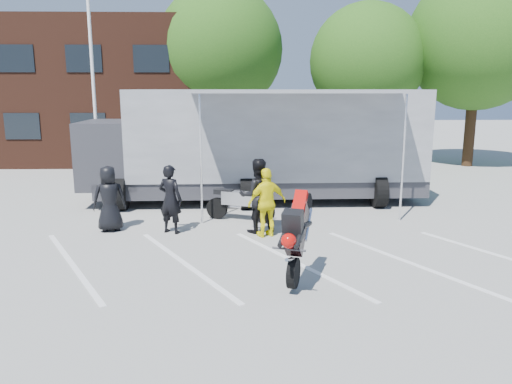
{
  "coord_description": "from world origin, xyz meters",
  "views": [
    {
      "loc": [
        -0.94,
        -9.24,
        3.69
      ],
      "look_at": [
        -0.62,
        2.26,
        1.3
      ],
      "focal_mm": 35.0,
      "sensor_mm": 36.0,
      "label": 1
    }
  ],
  "objects_px": {
    "stunt_bike_rider": "(301,279)",
    "spectator_leather_a": "(109,199)",
    "tree_right": "(478,40)",
    "tree_mid": "(367,61)",
    "transporter_truck": "(261,201)",
    "flagpole": "(98,51)",
    "spectator_hivis": "(267,203)",
    "spectator_leather_b": "(170,199)",
    "parked_motorcycle": "(240,221)",
    "spectator_leather_c": "(257,196)",
    "tree_left": "(220,49)"
  },
  "relations": [
    {
      "from": "stunt_bike_rider",
      "to": "spectator_leather_a",
      "type": "height_order",
      "value": "spectator_leather_a"
    },
    {
      "from": "tree_right",
      "to": "spectator_leather_a",
      "type": "height_order",
      "value": "tree_right"
    },
    {
      "from": "tree_mid",
      "to": "tree_right",
      "type": "relative_size",
      "value": 0.84
    },
    {
      "from": "transporter_truck",
      "to": "tree_right",
      "type": "bearing_deg",
      "value": 34.7
    },
    {
      "from": "flagpole",
      "to": "spectator_hivis",
      "type": "height_order",
      "value": "flagpole"
    },
    {
      "from": "spectator_leather_b",
      "to": "parked_motorcycle",
      "type": "bearing_deg",
      "value": -122.4
    },
    {
      "from": "tree_right",
      "to": "stunt_bike_rider",
      "type": "distance_m",
      "value": 18.44
    },
    {
      "from": "stunt_bike_rider",
      "to": "spectator_leather_c",
      "type": "distance_m",
      "value": 3.57
    },
    {
      "from": "tree_left",
      "to": "parked_motorcycle",
      "type": "height_order",
      "value": "tree_left"
    },
    {
      "from": "tree_right",
      "to": "spectator_hivis",
      "type": "distance_m",
      "value": 16.27
    },
    {
      "from": "transporter_truck",
      "to": "stunt_bike_rider",
      "type": "xyz_separation_m",
      "value": [
        0.53,
        -7.04,
        0.0
      ]
    },
    {
      "from": "spectator_leather_a",
      "to": "spectator_hivis",
      "type": "relative_size",
      "value": 0.99
    },
    {
      "from": "tree_mid",
      "to": "tree_right",
      "type": "distance_m",
      "value": 5.11
    },
    {
      "from": "spectator_leather_b",
      "to": "tree_right",
      "type": "bearing_deg",
      "value": -114.21
    },
    {
      "from": "flagpole",
      "to": "stunt_bike_rider",
      "type": "xyz_separation_m",
      "value": [
        6.45,
        -9.98,
        -5.05
      ]
    },
    {
      "from": "spectator_leather_a",
      "to": "spectator_leather_b",
      "type": "xyz_separation_m",
      "value": [
        1.63,
        -0.24,
        0.03
      ]
    },
    {
      "from": "transporter_truck",
      "to": "spectator_hivis",
      "type": "xyz_separation_m",
      "value": [
        -0.0,
        -4.1,
        0.88
      ]
    },
    {
      "from": "tree_right",
      "to": "spectator_leather_c",
      "type": "xyz_separation_m",
      "value": [
        -10.56,
        -11.13,
        -4.91
      ]
    },
    {
      "from": "stunt_bike_rider",
      "to": "spectator_leather_a",
      "type": "distance_m",
      "value": 5.91
    },
    {
      "from": "spectator_leather_c",
      "to": "spectator_leather_a",
      "type": "bearing_deg",
      "value": -13.39
    },
    {
      "from": "tree_mid",
      "to": "spectator_leather_b",
      "type": "bearing_deg",
      "value": -123.81
    },
    {
      "from": "tree_right",
      "to": "transporter_truck",
      "type": "distance_m",
      "value": 14.01
    },
    {
      "from": "spectator_leather_a",
      "to": "spectator_hivis",
      "type": "height_order",
      "value": "spectator_hivis"
    },
    {
      "from": "spectator_leather_c",
      "to": "spectator_leather_b",
      "type": "bearing_deg",
      "value": -9.54
    },
    {
      "from": "stunt_bike_rider",
      "to": "flagpole",
      "type": "bearing_deg",
      "value": 142.04
    },
    {
      "from": "tree_right",
      "to": "transporter_truck",
      "type": "bearing_deg",
      "value": -144.23
    },
    {
      "from": "spectator_hivis",
      "to": "tree_left",
      "type": "bearing_deg",
      "value": -105.76
    },
    {
      "from": "transporter_truck",
      "to": "spectator_leather_b",
      "type": "distance_m",
      "value": 4.55
    },
    {
      "from": "spectator_leather_a",
      "to": "spectator_leather_c",
      "type": "distance_m",
      "value": 3.88
    },
    {
      "from": "tree_mid",
      "to": "spectator_leather_c",
      "type": "distance_m",
      "value": 13.49
    },
    {
      "from": "flagpole",
      "to": "parked_motorcycle",
      "type": "height_order",
      "value": "flagpole"
    },
    {
      "from": "transporter_truck",
      "to": "spectator_leather_c",
      "type": "distance_m",
      "value": 3.82
    },
    {
      "from": "tree_right",
      "to": "spectator_leather_b",
      "type": "height_order",
      "value": "tree_right"
    },
    {
      "from": "stunt_bike_rider",
      "to": "parked_motorcycle",
      "type": "bearing_deg",
      "value": 124.35
    },
    {
      "from": "tree_mid",
      "to": "spectator_leather_c",
      "type": "height_order",
      "value": "tree_mid"
    },
    {
      "from": "tree_right",
      "to": "parked_motorcycle",
      "type": "bearing_deg",
      "value": -137.77
    },
    {
      "from": "tree_right",
      "to": "spectator_leather_b",
      "type": "distance_m",
      "value": 17.69
    },
    {
      "from": "tree_mid",
      "to": "parked_motorcycle",
      "type": "distance_m",
      "value": 13.07
    },
    {
      "from": "tree_left",
      "to": "spectator_leather_b",
      "type": "xyz_separation_m",
      "value": [
        -0.8,
        -12.65,
        -4.67
      ]
    },
    {
      "from": "stunt_bike_rider",
      "to": "spectator_hivis",
      "type": "bearing_deg",
      "value": 119.39
    },
    {
      "from": "transporter_truck",
      "to": "stunt_bike_rider",
      "type": "height_order",
      "value": "transporter_truck"
    },
    {
      "from": "transporter_truck",
      "to": "parked_motorcycle",
      "type": "distance_m",
      "value": 2.65
    },
    {
      "from": "flagpole",
      "to": "transporter_truck",
      "type": "bearing_deg",
      "value": -26.37
    },
    {
      "from": "transporter_truck",
      "to": "spectator_leather_c",
      "type": "height_order",
      "value": "spectator_leather_c"
    },
    {
      "from": "tree_left",
      "to": "spectator_hivis",
      "type": "relative_size",
      "value": 4.92
    },
    {
      "from": "tree_left",
      "to": "tree_right",
      "type": "height_order",
      "value": "tree_right"
    },
    {
      "from": "tree_right",
      "to": "spectator_leather_b",
      "type": "relative_size",
      "value": 5.09
    },
    {
      "from": "spectator_leather_b",
      "to": "spectator_leather_c",
      "type": "xyz_separation_m",
      "value": [
        2.24,
        0.02,
        0.07
      ]
    },
    {
      "from": "tree_left",
      "to": "tree_right",
      "type": "bearing_deg",
      "value": -7.13
    },
    {
      "from": "parked_motorcycle",
      "to": "spectator_leather_c",
      "type": "height_order",
      "value": "spectator_leather_c"
    }
  ]
}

